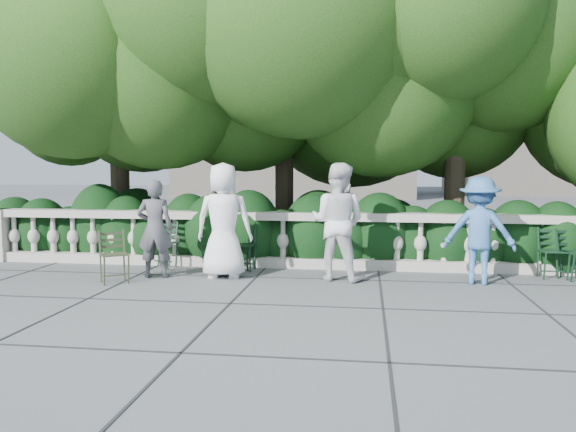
# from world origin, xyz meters

# --- Properties ---
(ground) EXTENTS (90.00, 90.00, 0.00)m
(ground) POSITION_xyz_m (0.00, 0.00, 0.00)
(ground) COLOR #4D4F54
(ground) RESTS_ON ground
(balustrade) EXTENTS (12.00, 0.44, 1.00)m
(balustrade) POSITION_xyz_m (0.00, 1.80, 0.49)
(balustrade) COLOR #9E998E
(balustrade) RESTS_ON ground
(shrub_hedge) EXTENTS (15.00, 2.60, 1.70)m
(shrub_hedge) POSITION_xyz_m (0.00, 3.00, 0.00)
(shrub_hedge) COLOR black
(shrub_hedge) RESTS_ON ground
(tree_canopy) EXTENTS (15.04, 6.52, 6.78)m
(tree_canopy) POSITION_xyz_m (0.69, 3.19, 3.96)
(tree_canopy) COLOR #3F3023
(tree_canopy) RESTS_ON ground
(chair_a) EXTENTS (0.60, 0.62, 0.84)m
(chair_a) POSITION_xyz_m (-1.39, 1.31, 0.00)
(chair_a) COLOR black
(chair_a) RESTS_ON ground
(chair_b) EXTENTS (0.46, 0.50, 0.84)m
(chair_b) POSITION_xyz_m (-0.86, 1.23, 0.00)
(chair_b) COLOR black
(chair_b) RESTS_ON ground
(chair_c) EXTENTS (0.52, 0.55, 0.84)m
(chair_c) POSITION_xyz_m (-2.35, 1.29, 0.00)
(chair_c) COLOR black
(chair_c) RESTS_ON ground
(chair_d) EXTENTS (0.55, 0.58, 0.84)m
(chair_d) POSITION_xyz_m (-0.92, 1.34, 0.00)
(chair_d) COLOR black
(chair_d) RESTS_ON ground
(chair_e) EXTENTS (0.45, 0.49, 0.84)m
(chair_e) POSITION_xyz_m (4.29, 1.23, 0.00)
(chair_e) COLOR black
(chair_e) RESTS_ON ground
(chair_weathered) EXTENTS (0.64, 0.65, 0.84)m
(chair_weathered) POSITION_xyz_m (-2.52, -0.06, 0.00)
(chair_weathered) COLOR black
(chair_weathered) RESTS_ON ground
(person_businessman) EXTENTS (0.94, 0.64, 1.88)m
(person_businessman) POSITION_xyz_m (-1.01, 0.71, 0.94)
(person_businessman) COLOR white
(person_businessman) RESTS_ON ground
(person_woman_grey) EXTENTS (0.64, 0.46, 1.61)m
(person_woman_grey) POSITION_xyz_m (-2.13, 0.58, 0.80)
(person_woman_grey) COLOR #434348
(person_woman_grey) RESTS_ON ground
(person_casual_man) EXTENTS (1.08, 0.95, 1.87)m
(person_casual_man) POSITION_xyz_m (0.83, 0.81, 0.94)
(person_casual_man) COLOR silver
(person_casual_man) RESTS_ON ground
(person_older_blue) EXTENTS (1.18, 0.83, 1.66)m
(person_older_blue) POSITION_xyz_m (3.01, 0.80, 0.83)
(person_older_blue) COLOR #3564A1
(person_older_blue) RESTS_ON ground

